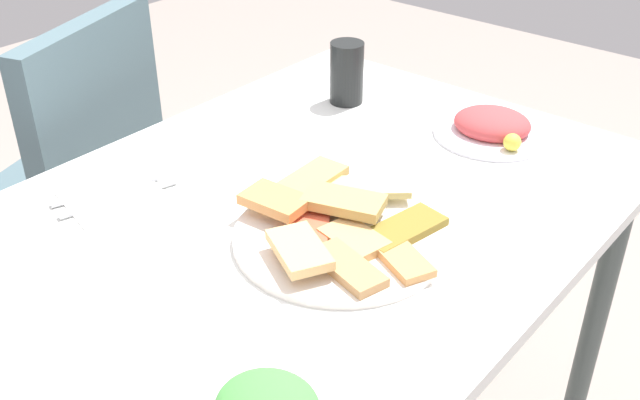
% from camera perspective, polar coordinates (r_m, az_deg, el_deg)
% --- Properties ---
extents(dining_table, '(1.09, 0.80, 0.75)m').
position_cam_1_polar(dining_table, '(1.22, -0.94, -3.75)').
color(dining_table, white).
rests_on(dining_table, ground_plane).
extents(dining_chair, '(0.54, 0.54, 0.91)m').
position_cam_1_polar(dining_chair, '(1.75, -18.58, 0.69)').
color(dining_chair, slate).
rests_on(dining_chair, ground_plane).
extents(pide_platter, '(0.32, 0.32, 0.05)m').
position_cam_1_polar(pide_platter, '(1.08, 1.50, -2.27)').
color(pide_platter, white).
rests_on(pide_platter, dining_table).
extents(salad_plate_greens, '(0.21, 0.21, 0.05)m').
position_cam_1_polar(salad_plate_greens, '(1.40, 12.99, 5.44)').
color(salad_plate_greens, white).
rests_on(salad_plate_greens, dining_table).
extents(soda_can, '(0.09, 0.09, 0.12)m').
position_cam_1_polar(soda_can, '(1.48, 2.05, 9.67)').
color(soda_can, black).
rests_on(soda_can, dining_table).
extents(paper_napkin, '(0.17, 0.17, 0.00)m').
position_cam_1_polar(paper_napkin, '(1.23, -15.51, 0.28)').
color(paper_napkin, white).
rests_on(paper_napkin, dining_table).
extents(fork, '(0.19, 0.07, 0.00)m').
position_cam_1_polar(fork, '(1.21, -15.03, 0.16)').
color(fork, silver).
rests_on(fork, paper_napkin).
extents(spoon, '(0.17, 0.07, 0.00)m').
position_cam_1_polar(spoon, '(1.24, -16.03, 0.72)').
color(spoon, silver).
rests_on(spoon, paper_napkin).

